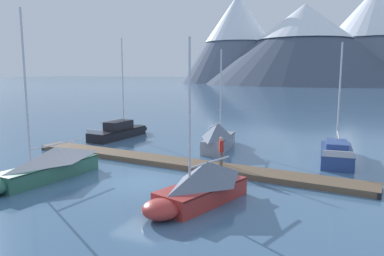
% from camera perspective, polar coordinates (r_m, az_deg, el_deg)
% --- Properties ---
extents(ground_plane, '(700.00, 700.00, 0.00)m').
position_cam_1_polar(ground_plane, '(19.17, -7.73, -8.37)').
color(ground_plane, '#426689').
extents(mountain_west_summit, '(59.64, 59.64, 45.66)m').
position_cam_1_polar(mountain_west_summit, '(201.91, 7.03, 13.91)').
color(mountain_west_summit, slate).
rests_on(mountain_west_summit, ground).
extents(mountain_central_massif, '(92.79, 92.79, 36.96)m').
position_cam_1_polar(mountain_central_massif, '(186.20, 16.83, 12.53)').
color(mountain_central_massif, '#424C60').
rests_on(mountain_central_massif, ground).
extents(mountain_shoulder_ridge, '(80.51, 80.51, 48.66)m').
position_cam_1_polar(mountain_shoulder_ridge, '(213.31, 26.49, 13.25)').
color(mountain_shoulder_ridge, slate).
rests_on(mountain_shoulder_ridge, ground).
extents(dock, '(22.07, 3.31, 0.30)m').
position_cam_1_polar(dock, '(22.47, -2.18, -5.38)').
color(dock, brown).
rests_on(dock, ground).
extents(sailboat_nearest_berth, '(1.96, 6.85, 8.41)m').
position_cam_1_polar(sailboat_nearest_berth, '(32.49, -10.90, -0.43)').
color(sailboat_nearest_berth, black).
rests_on(sailboat_nearest_berth, ground).
extents(sailboat_second_berth, '(2.01, 6.83, 8.57)m').
position_cam_1_polar(sailboat_second_berth, '(20.78, -21.38, -5.32)').
color(sailboat_second_berth, '#336B56').
rests_on(sailboat_second_berth, ground).
extents(sailboat_mid_dock_port, '(2.20, 5.98, 7.17)m').
position_cam_1_polar(sailboat_mid_dock_port, '(27.02, 4.19, -1.26)').
color(sailboat_mid_dock_port, '#93939E').
rests_on(sailboat_mid_dock_port, ground).
extents(sailboat_mid_dock_starboard, '(3.08, 5.67, 6.94)m').
position_cam_1_polar(sailboat_mid_dock_starboard, '(16.01, 1.26, -8.69)').
color(sailboat_mid_dock_starboard, '#B2332D').
rests_on(sailboat_mid_dock_starboard, ground).
extents(sailboat_far_berth, '(2.31, 6.54, 7.39)m').
position_cam_1_polar(sailboat_far_berth, '(25.42, 21.26, -3.42)').
color(sailboat_far_berth, navy).
rests_on(sailboat_far_berth, ground).
extents(person_on_dock, '(0.38, 0.52, 1.69)m').
position_cam_1_polar(person_on_dock, '(20.92, 4.49, -3.31)').
color(person_on_dock, brown).
rests_on(person_on_dock, dock).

